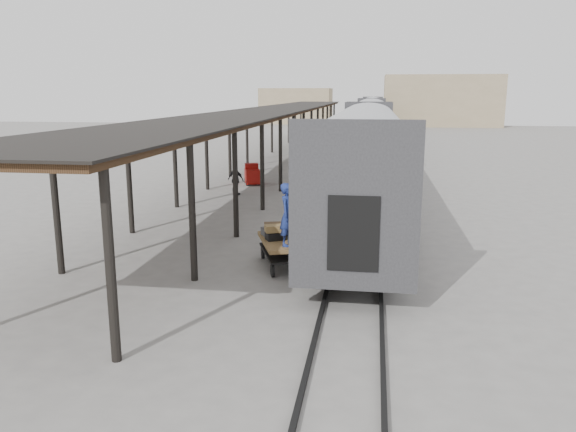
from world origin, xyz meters
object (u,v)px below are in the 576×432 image
(baggage_cart, at_px, (283,246))
(pedestrian, at_px, (236,180))
(luggage_tug, at_px, (252,175))
(porter, at_px, (288,215))

(baggage_cart, bearing_deg, pedestrian, 90.65)
(luggage_tug, distance_m, pedestrian, 3.65)
(pedestrian, bearing_deg, luggage_tug, -70.83)
(porter, bearing_deg, pedestrian, 33.74)
(baggage_cart, xyz_separation_m, porter, (0.25, -0.65, 1.14))
(porter, height_order, pedestrian, porter)
(baggage_cart, distance_m, pedestrian, 12.63)
(porter, distance_m, pedestrian, 13.36)
(baggage_cart, bearing_deg, porter, -89.15)
(baggage_cart, distance_m, luggage_tug, 16.07)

